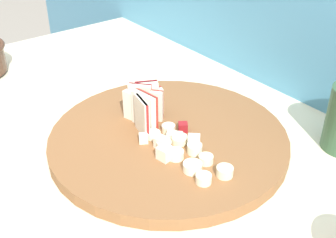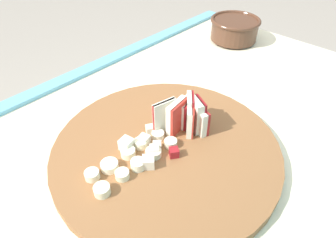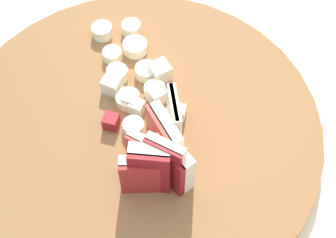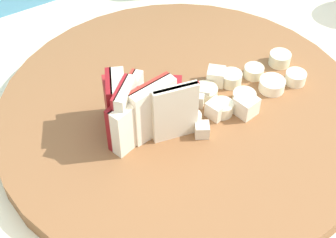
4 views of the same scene
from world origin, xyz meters
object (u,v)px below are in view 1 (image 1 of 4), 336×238
at_px(apple_wedge_fan, 144,106).
at_px(banana_slice_rows, 186,153).
at_px(cutting_board, 168,139).
at_px(apple_dice_pile, 172,142).

xyz_separation_m(apple_wedge_fan, banana_slice_rows, (0.13, -0.01, -0.02)).
bearing_deg(cutting_board, apple_wedge_fan, -174.10).
bearing_deg(apple_wedge_fan, apple_dice_pile, -6.74).
bearing_deg(cutting_board, banana_slice_rows, -14.42).
distance_m(cutting_board, banana_slice_rows, 0.07).
xyz_separation_m(cutting_board, apple_dice_pile, (0.03, -0.02, 0.02)).
distance_m(cutting_board, apple_dice_pile, 0.04).
height_order(cutting_board, banana_slice_rows, banana_slice_rows).
xyz_separation_m(apple_wedge_fan, apple_dice_pile, (0.09, -0.01, -0.02)).
relative_size(apple_wedge_fan, apple_dice_pile, 0.96).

